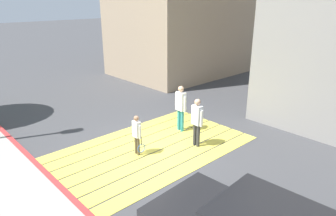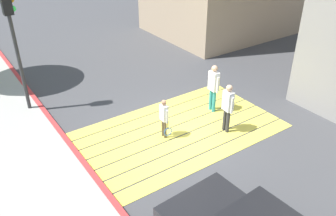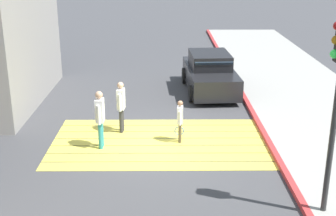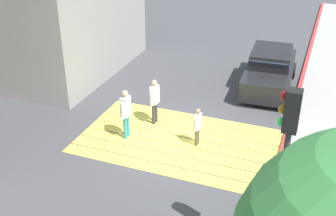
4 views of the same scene
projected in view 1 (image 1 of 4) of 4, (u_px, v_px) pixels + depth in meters
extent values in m
plane|color=#424244|center=(152.00, 148.00, 10.10)|extent=(120.00, 120.00, 0.00)
cube|color=#EAD64C|center=(189.00, 167.00, 8.96)|extent=(6.40, 0.50, 0.01)
cube|color=#EAD64C|center=(176.00, 160.00, 9.34)|extent=(6.40, 0.50, 0.01)
cube|color=#EAD64C|center=(164.00, 154.00, 9.72)|extent=(6.40, 0.50, 0.01)
cube|color=#EAD64C|center=(152.00, 148.00, 10.10)|extent=(6.40, 0.50, 0.01)
cube|color=#EAD64C|center=(142.00, 142.00, 10.48)|extent=(6.40, 0.50, 0.01)
cube|color=#EAD64C|center=(132.00, 137.00, 10.86)|extent=(6.40, 0.50, 0.01)
cube|color=#EAD64C|center=(123.00, 133.00, 11.24)|extent=(6.40, 0.50, 0.01)
cube|color=#BC3333|center=(57.00, 185.00, 8.00)|extent=(0.16, 40.00, 0.13)
cube|color=#1E2833|center=(228.00, 211.00, 5.29)|extent=(1.49, 0.41, 0.49)
cylinder|color=black|center=(226.00, 213.00, 6.55)|extent=(0.26, 0.67, 0.66)
cylinder|color=#333338|center=(195.00, 134.00, 10.21)|extent=(0.12, 0.12, 0.77)
cylinder|color=#333338|center=(198.00, 136.00, 10.08)|extent=(0.12, 0.12, 0.77)
cube|color=white|center=(197.00, 115.00, 9.91)|extent=(0.24, 0.36, 0.64)
sphere|color=tan|center=(198.00, 102.00, 9.76)|extent=(0.20, 0.20, 0.20)
cylinder|color=white|center=(193.00, 115.00, 10.08)|extent=(0.08, 0.08, 0.55)
cylinder|color=white|center=(201.00, 119.00, 9.78)|extent=(0.08, 0.08, 0.55)
cylinder|color=teal|center=(179.00, 120.00, 11.37)|extent=(0.12, 0.12, 0.81)
cylinder|color=teal|center=(182.00, 121.00, 11.24)|extent=(0.12, 0.12, 0.81)
cube|color=white|center=(181.00, 101.00, 11.05)|extent=(0.23, 0.36, 0.68)
sphere|color=tan|center=(181.00, 89.00, 10.89)|extent=(0.21, 0.21, 0.21)
cylinder|color=white|center=(177.00, 102.00, 11.22)|extent=(0.09, 0.09, 0.57)
cylinder|color=white|center=(185.00, 104.00, 10.93)|extent=(0.09, 0.09, 0.57)
cylinder|color=brown|center=(136.00, 145.00, 9.64)|extent=(0.09, 0.09, 0.62)
cylinder|color=brown|center=(138.00, 146.00, 9.54)|extent=(0.09, 0.09, 0.62)
cube|color=white|center=(137.00, 129.00, 9.40)|extent=(0.18, 0.28, 0.51)
sphere|color=#9E7051|center=(136.00, 118.00, 9.28)|extent=(0.16, 0.16, 0.16)
cylinder|color=white|center=(134.00, 129.00, 9.54)|extent=(0.07, 0.07, 0.44)
cylinder|color=white|center=(140.00, 132.00, 9.30)|extent=(0.07, 0.07, 0.44)
cylinder|color=black|center=(141.00, 141.00, 9.40)|extent=(0.03, 0.03, 0.28)
torus|color=blue|center=(141.00, 148.00, 9.48)|extent=(0.28, 0.04, 0.28)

